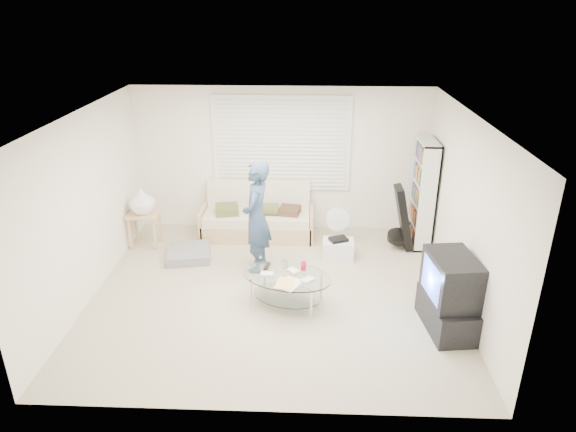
{
  "coord_description": "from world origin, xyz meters",
  "views": [
    {
      "loc": [
        0.45,
        -6.19,
        3.83
      ],
      "look_at": [
        0.19,
        0.3,
        1.05
      ],
      "focal_mm": 32.0,
      "sensor_mm": 36.0,
      "label": 1
    }
  ],
  "objects_px": {
    "bookshelf": "(423,194)",
    "tv_unit": "(449,294)",
    "coffee_table": "(287,281)",
    "futon_sofa": "(258,219)"
  },
  "relations": [
    {
      "from": "bookshelf",
      "to": "tv_unit",
      "type": "xyz_separation_m",
      "value": [
        -0.13,
        -2.43,
        -0.4
      ]
    },
    {
      "from": "bookshelf",
      "to": "coffee_table",
      "type": "distance_m",
      "value": 2.95
    },
    {
      "from": "bookshelf",
      "to": "coffee_table",
      "type": "relative_size",
      "value": 1.28
    },
    {
      "from": "futon_sofa",
      "to": "bookshelf",
      "type": "bearing_deg",
      "value": -3.78
    },
    {
      "from": "futon_sofa",
      "to": "tv_unit",
      "type": "distance_m",
      "value": 3.69
    },
    {
      "from": "futon_sofa",
      "to": "bookshelf",
      "type": "height_order",
      "value": "bookshelf"
    },
    {
      "from": "tv_unit",
      "to": "coffee_table",
      "type": "relative_size",
      "value": 0.72
    },
    {
      "from": "futon_sofa",
      "to": "coffee_table",
      "type": "xyz_separation_m",
      "value": [
        0.6,
        -2.16,
        0.05
      ]
    },
    {
      "from": "coffee_table",
      "to": "bookshelf",
      "type": "bearing_deg",
      "value": 43.01
    },
    {
      "from": "futon_sofa",
      "to": "tv_unit",
      "type": "xyz_separation_m",
      "value": [
        2.6,
        -2.61,
        0.18
      ]
    }
  ]
}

